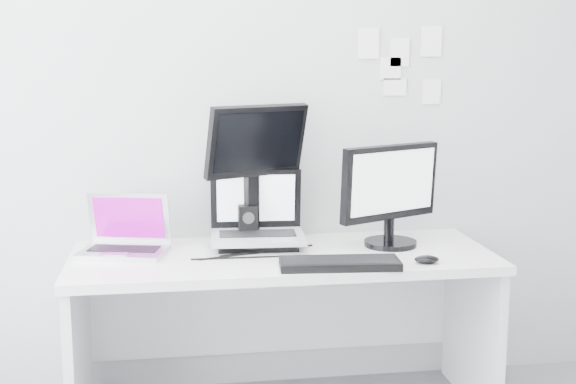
% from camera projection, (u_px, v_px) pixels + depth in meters
% --- Properties ---
extents(back_wall, '(3.60, 0.00, 3.60)m').
position_uv_depth(back_wall, '(272.00, 103.00, 3.55)').
color(back_wall, '#B7BABC').
rests_on(back_wall, ground).
extents(desk, '(1.80, 0.70, 0.73)m').
position_uv_depth(desk, '(283.00, 334.00, 3.39)').
color(desk, white).
rests_on(desk, ground).
extents(macbook, '(0.41, 0.35, 0.27)m').
position_uv_depth(macbook, '(122.00, 224.00, 3.28)').
color(macbook, '#B8B8BD').
rests_on(macbook, desk).
extents(speaker, '(0.09, 0.09, 0.17)m').
position_uv_depth(speaker, '(248.00, 223.00, 3.51)').
color(speaker, black).
rests_on(speaker, desk).
extents(dell_laptop, '(0.43, 0.34, 0.34)m').
position_uv_depth(dell_laptop, '(257.00, 209.00, 3.40)').
color(dell_laptop, '#B0B2B7').
rests_on(dell_laptop, desk).
extents(rear_monitor, '(0.50, 0.35, 0.64)m').
position_uv_depth(rear_monitor, '(255.00, 173.00, 3.44)').
color(rear_monitor, black).
rests_on(rear_monitor, desk).
extents(samsung_monitor, '(0.56, 0.43, 0.47)m').
position_uv_depth(samsung_monitor, '(391.00, 194.00, 3.41)').
color(samsung_monitor, black).
rests_on(samsung_monitor, desk).
extents(keyboard, '(0.49, 0.21, 0.03)m').
position_uv_depth(keyboard, '(340.00, 263.00, 3.10)').
color(keyboard, black).
rests_on(keyboard, desk).
extents(mouse, '(0.11, 0.07, 0.03)m').
position_uv_depth(mouse, '(427.00, 259.00, 3.16)').
color(mouse, black).
rests_on(mouse, desk).
extents(wall_note_0, '(0.10, 0.00, 0.14)m').
position_uv_depth(wall_note_0, '(369.00, 43.00, 3.57)').
color(wall_note_0, white).
rests_on(wall_note_0, back_wall).
extents(wall_note_1, '(0.09, 0.00, 0.13)m').
position_uv_depth(wall_note_1, '(400.00, 52.00, 3.60)').
color(wall_note_1, white).
rests_on(wall_note_1, back_wall).
extents(wall_note_2, '(0.10, 0.00, 0.14)m').
position_uv_depth(wall_note_2, '(431.00, 41.00, 3.61)').
color(wall_note_2, white).
rests_on(wall_note_2, back_wall).
extents(wall_note_3, '(0.11, 0.00, 0.08)m').
position_uv_depth(wall_note_3, '(395.00, 87.00, 3.62)').
color(wall_note_3, white).
rests_on(wall_note_3, back_wall).
extents(wall_note_4, '(0.10, 0.00, 0.10)m').
position_uv_depth(wall_note_4, '(391.00, 68.00, 3.60)').
color(wall_note_4, white).
rests_on(wall_note_4, back_wall).
extents(wall_note_5, '(0.09, 0.00, 0.12)m').
position_uv_depth(wall_note_5, '(432.00, 92.00, 3.65)').
color(wall_note_5, white).
rests_on(wall_note_5, back_wall).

